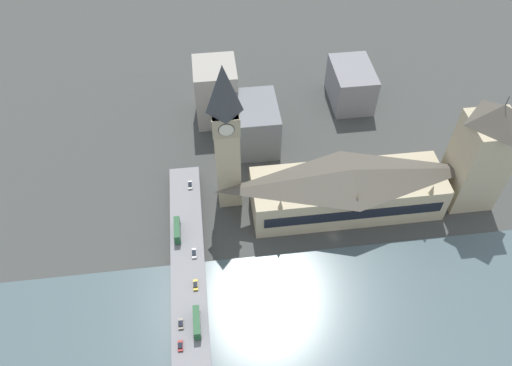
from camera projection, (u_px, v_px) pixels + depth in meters
name	position (u px, v px, depth m)	size (l,w,h in m)	color
ground_plane	(334.00, 237.00, 211.77)	(600.00, 600.00, 0.00)	#424442
river_water	(358.00, 322.00, 185.96)	(66.64, 360.00, 0.30)	#4C6066
parliament_hall	(348.00, 189.00, 213.33)	(25.08, 82.04, 24.32)	#C1B28E
clock_tower	(226.00, 137.00, 197.47)	(11.25, 11.25, 72.08)	#C1B28E
victoria_tower	(481.00, 154.00, 206.87)	(19.63, 19.63, 57.06)	#C1B28E
road_bridge	(191.00, 337.00, 178.23)	(165.29, 13.50, 4.73)	slate
double_decker_bus_lead	(177.00, 230.00, 204.86)	(11.19, 2.48, 5.07)	#235B33
double_decker_bus_rear	(197.00, 322.00, 178.26)	(11.64, 2.47, 4.87)	#235B33
car_northbound_lead	(195.00, 285.00, 190.40)	(4.56, 1.81, 1.37)	gold
car_northbound_mid	(181.00, 324.00, 180.01)	(4.17, 1.90, 1.35)	slate
car_southbound_lead	(194.00, 253.00, 199.83)	(4.62, 1.85, 1.46)	silver
car_southbound_mid	(190.00, 185.00, 223.74)	(4.75, 1.89, 1.47)	silver
car_southbound_tail	(180.00, 346.00, 174.59)	(3.93, 1.86, 1.37)	maroon
city_block_west	(254.00, 124.00, 241.10)	(28.51, 22.49, 23.23)	slate
city_block_center	(216.00, 92.00, 251.11)	(23.00, 20.91, 31.27)	#A39E93
city_block_east	(351.00, 85.00, 263.49)	(29.30, 20.54, 20.69)	gray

